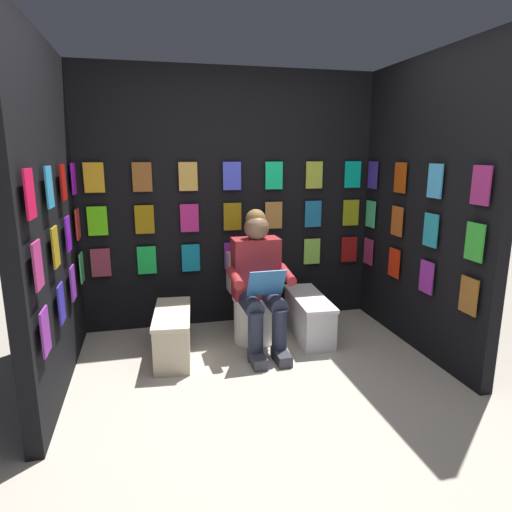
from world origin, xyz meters
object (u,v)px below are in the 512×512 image
object	(u,v)px
toilet	(253,303)
comic_longbox_far	(173,334)
person_reading	(259,281)
comic_longbox_near	(309,316)

from	to	relation	value
toilet	comic_longbox_far	bearing A→B (deg)	16.49
person_reading	comic_longbox_near	xyz separation A→B (m)	(-0.50, -0.14, -0.41)
person_reading	comic_longbox_near	bearing A→B (deg)	-165.97
toilet	person_reading	distance (m)	0.35
toilet	comic_longbox_far	xyz separation A→B (m)	(0.73, 0.23, -0.13)
comic_longbox_near	person_reading	bearing A→B (deg)	18.54
comic_longbox_near	comic_longbox_far	xyz separation A→B (m)	(1.24, 0.14, 0.00)
toilet	comic_longbox_near	bearing A→B (deg)	168.82
toilet	comic_longbox_near	size ratio (longest dim) A/B	0.94
person_reading	comic_longbox_far	distance (m)	0.84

